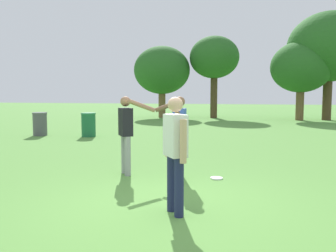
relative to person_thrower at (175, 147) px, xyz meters
name	(u,v)px	position (x,y,z in m)	size (l,w,h in m)	color
ground_plane	(169,204)	(-0.19, 0.38, -0.94)	(120.00, 120.00, 0.00)	#568E3D
person_thrower	(175,147)	(0.00, 0.00, 0.00)	(0.41, 0.50, 1.64)	#1E234C
person_catcher	(126,129)	(-1.56, 2.05, 0.02)	(0.83, 0.50, 1.64)	gray
person_bystander	(179,131)	(-0.42, 2.01, 0.02)	(0.70, 0.61, 1.64)	gray
frisbee	(216,178)	(0.32, 2.16, -0.93)	(0.25, 0.25, 0.03)	white
trash_can_beside_table	(40,124)	(-7.63, 7.55, -0.46)	(0.59, 0.59, 0.96)	#515156
trash_can_further_along	(89,125)	(-5.52, 7.76, -0.46)	(0.59, 0.59, 0.96)	#1E663D
tree_tall_left	(162,71)	(-5.95, 19.92, 2.56)	(4.16, 4.16, 5.29)	brown
tree_broad_center	(214,58)	(-2.14, 20.49, 3.43)	(3.60, 3.60, 5.95)	#4C3823
tree_far_right	(301,67)	(3.71, 19.56, 2.56)	(3.95, 3.95, 5.21)	brown
tree_slender_mid	(329,47)	(5.48, 20.17, 3.88)	(5.39, 5.39, 7.14)	#4C3823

